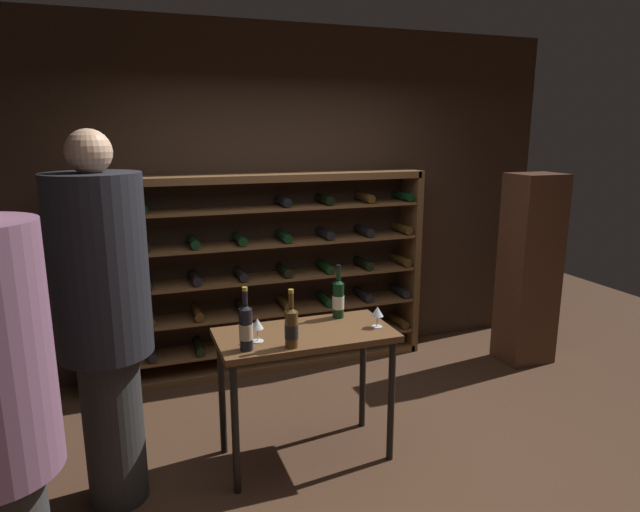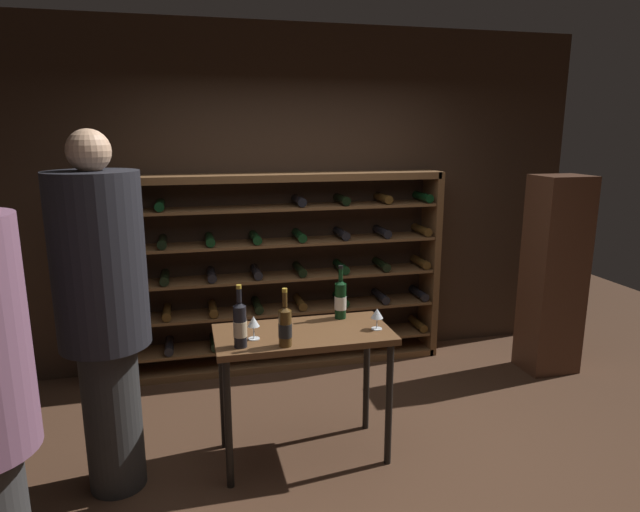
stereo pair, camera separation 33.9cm
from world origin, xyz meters
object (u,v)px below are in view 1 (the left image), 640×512
object	(u,v)px
wine_rack	(263,275)
wine_bottle_black_capsule	(291,327)
tasting_table	(305,349)
person_guest_blue_shirt	(103,308)
wine_bottle_amber_reserve	(338,298)
display_cabinet	(529,270)
wine_glass_stemmed_left	(377,312)
wine_glass_stemmed_right	(257,325)
wine_bottle_red_label	(246,327)

from	to	relation	value
wine_rack	wine_bottle_black_capsule	world-z (taller)	wine_rack
tasting_table	person_guest_blue_shirt	size ratio (longest dim) A/B	0.52
wine_bottle_black_capsule	wine_bottle_amber_reserve	bearing A→B (deg)	41.32
wine_bottle_amber_reserve	wine_bottle_black_capsule	bearing A→B (deg)	-138.68
display_cabinet	wine_bottle_amber_reserve	distance (m)	2.16
wine_bottle_black_capsule	wine_glass_stemmed_left	size ratio (longest dim) A/B	2.55
wine_rack	tasting_table	bearing A→B (deg)	-93.71
display_cabinet	wine_bottle_black_capsule	distance (m)	2.70
display_cabinet	wine_glass_stemmed_left	xyz separation A→B (m)	(-1.91, -0.86, 0.10)
person_guest_blue_shirt	wine_glass_stemmed_left	xyz separation A→B (m)	(1.59, -0.04, -0.20)
wine_rack	wine_glass_stemmed_left	bearing A→B (deg)	-76.47
wine_bottle_black_capsule	wine_glass_stemmed_right	world-z (taller)	wine_bottle_black_capsule
tasting_table	wine_glass_stemmed_left	distance (m)	0.50
tasting_table	wine_glass_stemmed_left	xyz separation A→B (m)	(0.45, -0.07, 0.21)
wine_bottle_red_label	wine_glass_stemmed_left	size ratio (longest dim) A/B	2.74
wine_rack	tasting_table	size ratio (longest dim) A/B	2.69
tasting_table	display_cabinet	distance (m)	2.49
wine_bottle_black_capsule	wine_bottle_amber_reserve	distance (m)	0.59
wine_rack	tasting_table	world-z (taller)	wine_rack
tasting_table	wine_bottle_amber_reserve	world-z (taller)	wine_bottle_amber_reserve
wine_bottle_black_capsule	person_guest_blue_shirt	bearing A→B (deg)	170.43
person_guest_blue_shirt	wine_glass_stemmed_right	world-z (taller)	person_guest_blue_shirt
tasting_table	wine_glass_stemmed_right	world-z (taller)	wine_glass_stemmed_right
display_cabinet	wine_bottle_amber_reserve	bearing A→B (deg)	-163.63
person_guest_blue_shirt	wine_glass_stemmed_right	xyz separation A→B (m)	(0.82, -0.02, -0.19)
wine_bottle_black_capsule	wine_bottle_red_label	world-z (taller)	wine_bottle_red_label
wine_rack	wine_glass_stemmed_right	bearing A→B (deg)	-105.22
wine_bottle_amber_reserve	wine_glass_stemmed_left	bearing A→B (deg)	-57.40
wine_rack	person_guest_blue_shirt	size ratio (longest dim) A/B	1.41
wine_rack	wine_bottle_black_capsule	distance (m)	1.66
wine_glass_stemmed_left	wine_bottle_amber_reserve	bearing A→B (deg)	122.60
wine_glass_stemmed_right	wine_glass_stemmed_left	xyz separation A→B (m)	(0.77, -0.02, -0.01)
wine_rack	wine_bottle_black_capsule	bearing A→B (deg)	-98.40
wine_bottle_red_label	wine_bottle_black_capsule	bearing A→B (deg)	-10.91
person_guest_blue_shirt	tasting_table	bearing A→B (deg)	-11.88
wine_glass_stemmed_right	wine_glass_stemmed_left	world-z (taller)	wine_glass_stemmed_right
tasting_table	wine_bottle_black_capsule	xyz separation A→B (m)	(-0.15, -0.20, 0.23)
display_cabinet	wine_bottle_red_label	distance (m)	2.92
tasting_table	wine_glass_stemmed_left	size ratio (longest dim) A/B	8.06
wine_bottle_red_label	wine_glass_stemmed_left	bearing A→B (deg)	5.56
display_cabinet	wine_glass_stemmed_left	bearing A→B (deg)	-155.66
wine_glass_stemmed_right	wine_glass_stemmed_left	bearing A→B (deg)	-1.21
wine_bottle_black_capsule	wine_bottle_red_label	bearing A→B (deg)	169.09
display_cabinet	wine_glass_stemmed_right	bearing A→B (deg)	-162.42
tasting_table	wine_glass_stemmed_right	xyz separation A→B (m)	(-0.31, -0.05, 0.21)
wine_glass_stemmed_left	wine_bottle_red_label	bearing A→B (deg)	-174.44
tasting_table	wine_glass_stemmed_left	bearing A→B (deg)	-8.76
tasting_table	wine_glass_stemmed_right	size ratio (longest dim) A/B	7.62
display_cabinet	wine_glass_stemmed_right	xyz separation A→B (m)	(-2.67, -0.85, 0.10)
display_cabinet	wine_glass_stemmed_right	distance (m)	2.80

